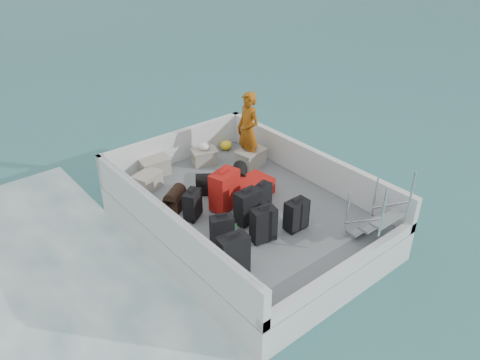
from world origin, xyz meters
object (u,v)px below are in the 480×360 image
at_px(passenger, 248,130).
at_px(suitcase_7, 262,198).
at_px(suitcase_5, 224,190).
at_px(crate_3, 251,159).
at_px(suitcase_2, 193,205).
at_px(crate_1, 155,167).
at_px(suitcase_0, 233,256).
at_px(crate_2, 205,157).
at_px(suitcase_3, 263,225).
at_px(suitcase_4, 247,207).
at_px(crate_0, 148,182).
at_px(suitcase_1, 222,232).
at_px(suitcase_6, 296,215).
at_px(suitcase_8, 251,188).

bearing_deg(passenger, suitcase_7, -29.70).
relative_size(suitcase_5, crate_3, 1.28).
relative_size(suitcase_2, crate_1, 0.94).
xyz_separation_m(suitcase_0, crate_2, (1.79, 3.25, -0.21)).
bearing_deg(suitcase_2, suitcase_3, -100.33).
height_order(suitcase_4, passenger, passenger).
bearing_deg(crate_0, suitcase_4, -70.48).
bearing_deg(passenger, suitcase_2, -64.38).
distance_m(suitcase_0, suitcase_1, 0.75).
relative_size(crate_0, crate_1, 0.88).
bearing_deg(suitcase_6, suitcase_8, 85.51).
bearing_deg(suitcase_6, suitcase_2, 130.19).
relative_size(suitcase_1, crate_3, 0.96).
relative_size(suitcase_7, suitcase_8, 0.65).
relative_size(suitcase_5, suitcase_8, 0.92).
bearing_deg(crate_0, suitcase_8, -47.03).
xyz_separation_m(crate_2, crate_3, (0.72, -0.73, 0.03)).
height_order(suitcase_7, passenger, passenger).
xyz_separation_m(suitcase_0, suitcase_2, (0.40, 1.67, -0.08)).
height_order(suitcase_1, suitcase_4, suitcase_4).
xyz_separation_m(suitcase_4, suitcase_6, (0.54, -0.69, -0.04)).
height_order(suitcase_3, suitcase_8, suitcase_3).
xyz_separation_m(suitcase_5, crate_1, (-0.35, 1.97, -0.21)).
distance_m(suitcase_0, suitcase_2, 1.72).
bearing_deg(suitcase_1, suitcase_4, 40.78).
distance_m(crate_2, passenger, 1.18).
bearing_deg(suitcase_3, suitcase_5, 96.93).
bearing_deg(passenger, crate_0, -101.43).
distance_m(suitcase_2, suitcase_3, 1.43).
xyz_separation_m(suitcase_1, crate_3, (2.20, 1.84, -0.11)).
distance_m(suitcase_0, suitcase_3, 0.99).
xyz_separation_m(suitcase_3, suitcase_4, (0.13, 0.57, 0.01)).
distance_m(suitcase_3, suitcase_6, 0.68).
distance_m(suitcase_6, crate_3, 2.46).
height_order(suitcase_4, crate_3, suitcase_4).
relative_size(crate_1, passenger, 0.35).
distance_m(crate_2, crate_3, 1.03).
xyz_separation_m(suitcase_3, crate_3, (1.58, 2.17, -0.14)).
bearing_deg(suitcase_3, suitcase_0, -147.27).
relative_size(suitcase_1, suitcase_6, 1.00).
relative_size(crate_0, passenger, 0.31).
bearing_deg(suitcase_5, crate_3, 16.90).
height_order(suitcase_4, crate_1, suitcase_4).
height_order(suitcase_0, crate_1, suitcase_0).
xyz_separation_m(suitcase_6, passenger, (0.88, 2.35, 0.55)).
height_order(suitcase_0, passenger, passenger).
relative_size(suitcase_3, suitcase_4, 0.98).
xyz_separation_m(suitcase_5, suitcase_6, (0.56, -1.33, -0.10)).
bearing_deg(suitcase_4, suitcase_5, 89.76).
height_order(suitcase_7, suitcase_8, suitcase_7).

